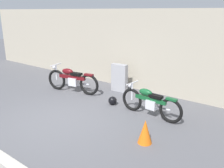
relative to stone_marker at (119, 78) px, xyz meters
The scene contains 7 objects.
ground_plane 2.97m from the stone_marker, 86.86° to the right, with size 40.00×40.00×0.00m, color #56565B.
building_wall 1.21m from the stone_marker, 77.71° to the left, with size 18.00×0.30×2.90m, color #B2A893.
stone_marker is the anchor object (origin of this frame).
helmet 1.42m from the stone_marker, 62.71° to the right, with size 0.27×0.27×0.27m, color black.
traffic_cone 3.67m from the stone_marker, 44.97° to the right, with size 0.32×0.32×0.55m, color orange.
motorcycle_green 2.33m from the stone_marker, 32.78° to the right, with size 1.93×0.54×0.87m.
motorcycle_maroon 1.71m from the stone_marker, 138.51° to the right, with size 2.13×0.70×0.97m.
Camera 1 is at (4.78, -3.89, 2.83)m, focal length 38.73 mm.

